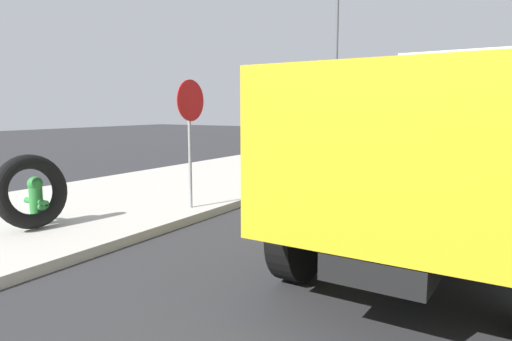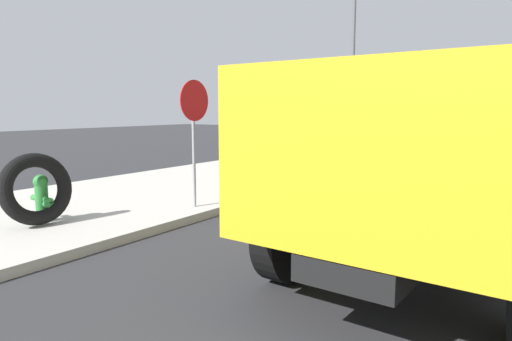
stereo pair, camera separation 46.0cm
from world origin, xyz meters
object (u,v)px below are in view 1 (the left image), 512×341
at_px(stop_sign, 190,120).
at_px(dump_truck_red, 475,119).
at_px(loose_tire, 31,191).
at_px(dump_truck_yellow, 456,136).
at_px(dump_truck_green, 491,116).
at_px(street_light_pole, 336,80).
at_px(fire_hydrant, 36,199).

relative_size(stop_sign, dump_truck_red, 0.34).
bearing_deg(loose_tire, dump_truck_yellow, -62.03).
distance_m(loose_tire, dump_truck_green, 25.59).
distance_m(dump_truck_green, street_light_pole, 14.17).
xyz_separation_m(fire_hydrant, dump_truck_yellow, (2.82, -5.81, 1.04)).
height_order(loose_tire, dump_truck_green, dump_truck_green).
distance_m(loose_tire, dump_truck_red, 15.95).
bearing_deg(street_light_pole, dump_truck_yellow, -149.26).
height_order(loose_tire, stop_sign, stop_sign).
relative_size(fire_hydrant, loose_tire, 0.68).
bearing_deg(street_light_pole, fire_hydrant, 176.85).
distance_m(fire_hydrant, stop_sign, 2.92).
bearing_deg(stop_sign, street_light_pole, 4.28).
relative_size(loose_tire, dump_truck_yellow, 0.16).
bearing_deg(dump_truck_yellow, loose_tire, 117.97).
bearing_deg(stop_sign, dump_truck_red, -16.14).
relative_size(fire_hydrant, dump_truck_green, 0.11).
bearing_deg(street_light_pole, dump_truck_green, -17.75).
xyz_separation_m(dump_truck_yellow, dump_truck_green, (22.12, 0.88, 0.00)).
relative_size(dump_truck_yellow, street_light_pole, 1.22).
distance_m(stop_sign, dump_truck_green, 22.94).
relative_size(stop_sign, dump_truck_yellow, 0.34).
bearing_deg(dump_truck_red, loose_tire, 162.30).
height_order(dump_truck_red, street_light_pole, street_light_pole).
xyz_separation_m(loose_tire, stop_sign, (2.47, -1.17, 1.07)).
relative_size(dump_truck_red, street_light_pole, 1.21).
bearing_deg(stop_sign, dump_truck_yellow, -83.28).
xyz_separation_m(dump_truck_red, street_light_pole, (-3.47, 4.36, 1.45)).
height_order(dump_truck_green, street_light_pole, street_light_pole).
bearing_deg(fire_hydrant, loose_tire, -138.69).
distance_m(stop_sign, street_light_pole, 9.34).
xyz_separation_m(dump_truck_red, dump_truck_green, (9.95, 0.07, 0.00)).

